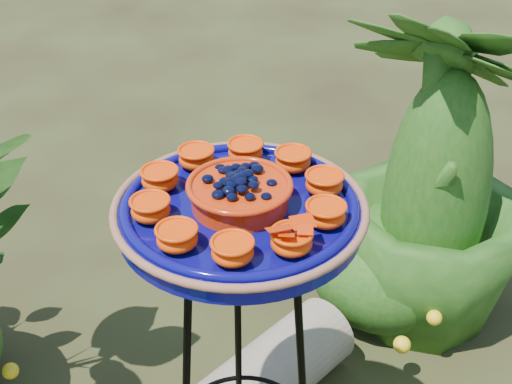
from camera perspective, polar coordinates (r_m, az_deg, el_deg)
tripod_stand at (r=1.40m, az=-1.12°, el=-13.12°), size 0.37×0.37×0.80m
feeder_dish at (r=1.17m, az=-1.30°, el=-1.14°), size 0.52×0.52×0.10m
shrub_back_right at (r=1.98m, az=14.40°, el=1.31°), size 0.76×0.76×0.97m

